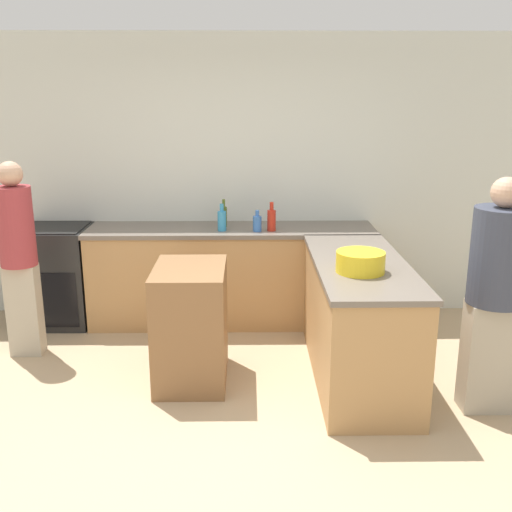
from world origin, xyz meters
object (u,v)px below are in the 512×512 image
at_px(person_by_range, 18,252).
at_px(person_at_peninsula, 496,290).
at_px(island_table, 191,324).
at_px(mixing_bowl, 360,262).
at_px(dish_soap_bottle, 222,220).
at_px(range_oven, 56,275).
at_px(water_bottle_blue, 257,223).
at_px(hot_sauce_bottle, 272,219).
at_px(olive_oil_bottle, 224,216).

xyz_separation_m(person_by_range, person_at_peninsula, (3.54, -0.97, -0.02)).
bearing_deg(island_table, person_at_peninsula, -12.85).
bearing_deg(island_table, mixing_bowl, -10.10).
xyz_separation_m(mixing_bowl, dish_soap_bottle, (-1.03, 1.33, 0.02)).
height_order(range_oven, island_table, range_oven).
bearing_deg(water_bottle_blue, range_oven, 175.45).
xyz_separation_m(range_oven, water_bottle_blue, (1.92, -0.15, 0.54)).
relative_size(range_oven, person_by_range, 0.58).
relative_size(hot_sauce_bottle, person_at_peninsula, 0.16).
distance_m(water_bottle_blue, hot_sauce_bottle, 0.14).
bearing_deg(range_oven, water_bottle_blue, -4.55).
bearing_deg(hot_sauce_bottle, island_table, -120.72).
bearing_deg(mixing_bowl, dish_soap_bottle, 127.82).
height_order(olive_oil_bottle, person_at_peninsula, person_at_peninsula).
height_order(range_oven, person_by_range, person_by_range).
distance_m(person_by_range, person_at_peninsula, 3.67).
relative_size(olive_oil_bottle, dish_soap_bottle, 1.04).
relative_size(island_table, person_by_range, 0.55).
bearing_deg(hot_sauce_bottle, water_bottle_blue, -170.11).
height_order(island_table, dish_soap_bottle, dish_soap_bottle).
distance_m(range_oven, person_by_range, 0.85).
xyz_separation_m(range_oven, island_table, (1.39, -1.23, -0.02)).
bearing_deg(dish_soap_bottle, olive_oil_bottle, 86.32).
height_order(mixing_bowl, person_at_peninsula, person_at_peninsula).
relative_size(hot_sauce_bottle, person_by_range, 0.16).
relative_size(range_oven, water_bottle_blue, 4.82).
relative_size(dish_soap_bottle, person_at_peninsula, 0.15).
relative_size(olive_oil_bottle, person_at_peninsula, 0.16).
xyz_separation_m(island_table, olive_oil_bottle, (0.21, 1.28, 0.58)).
distance_m(mixing_bowl, hot_sauce_bottle, 1.44).
bearing_deg(range_oven, olive_oil_bottle, 1.87).
height_order(water_bottle_blue, olive_oil_bottle, olive_oil_bottle).
relative_size(olive_oil_bottle, person_by_range, 0.16).
bearing_deg(mixing_bowl, person_by_range, 165.08).
height_order(mixing_bowl, olive_oil_bottle, olive_oil_bottle).
bearing_deg(water_bottle_blue, olive_oil_bottle, 146.71).
xyz_separation_m(water_bottle_blue, dish_soap_bottle, (-0.32, 0.03, 0.02)).
bearing_deg(person_by_range, person_at_peninsula, -15.35).
bearing_deg(olive_oil_bottle, mixing_bowl, -55.88).
bearing_deg(water_bottle_blue, person_by_range, -163.41).
xyz_separation_m(water_bottle_blue, olive_oil_bottle, (-0.31, 0.20, 0.03)).
bearing_deg(person_by_range, range_oven, 86.31).
relative_size(dish_soap_bottle, hot_sauce_bottle, 0.94).
relative_size(island_table, water_bottle_blue, 4.62).
xyz_separation_m(mixing_bowl, water_bottle_blue, (-0.71, 1.30, 0.00)).
distance_m(range_oven, hot_sauce_bottle, 2.13).
xyz_separation_m(island_table, mixing_bowl, (1.23, -0.22, 0.55)).
bearing_deg(olive_oil_bottle, water_bottle_blue, -33.29).
relative_size(mixing_bowl, hot_sauce_bottle, 1.30).
bearing_deg(water_bottle_blue, hot_sauce_bottle, 9.89).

